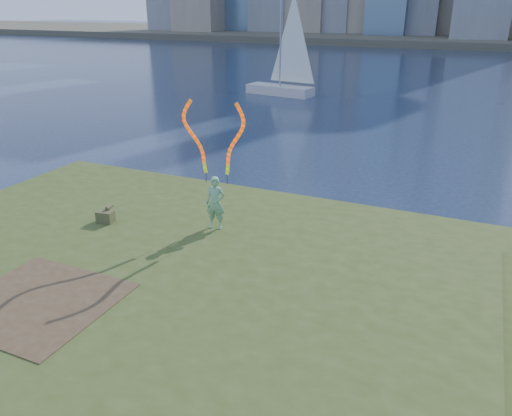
% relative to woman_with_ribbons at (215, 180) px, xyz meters
% --- Properties ---
extents(ground, '(320.00, 320.00, 0.00)m').
position_rel_woman_with_ribbons_xyz_m(ground, '(0.49, -1.80, -2.23)').
color(ground, '#1B2843').
rests_on(ground, ground).
extents(grassy_knoll, '(20.00, 18.00, 0.80)m').
position_rel_woman_with_ribbons_xyz_m(grassy_knoll, '(0.49, -4.09, -1.89)').
color(grassy_knoll, '#394819').
rests_on(grassy_knoll, ground).
extents(dirt_patch, '(3.20, 3.00, 0.02)m').
position_rel_woman_with_ribbons_xyz_m(dirt_patch, '(-1.71, -5.00, -1.42)').
color(dirt_patch, '#47331E').
rests_on(dirt_patch, grassy_knoll).
extents(far_shore, '(320.00, 40.00, 1.20)m').
position_rel_woman_with_ribbons_xyz_m(far_shore, '(0.49, 93.20, -1.63)').
color(far_shore, '#4C4738').
rests_on(far_shore, ground).
extents(woman_with_ribbons, '(1.98, 0.53, 3.93)m').
position_rel_woman_with_ribbons_xyz_m(woman_with_ribbons, '(0.00, 0.00, 0.00)').
color(woman_with_ribbons, '#207B2F').
rests_on(woman_with_ribbons, grassy_knoll).
extents(canvas_bag, '(0.52, 0.59, 0.45)m').
position_rel_woman_with_ribbons_xyz_m(canvas_bag, '(-3.17, -0.98, -1.24)').
color(canvas_bag, '#454526').
rests_on(canvas_bag, grassy_knoll).
extents(sailboat, '(5.76, 2.52, 8.63)m').
position_rel_woman_with_ribbons_xyz_m(sailboat, '(-7.96, 25.82, -0.75)').
color(sailboat, beige).
rests_on(sailboat, ground).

